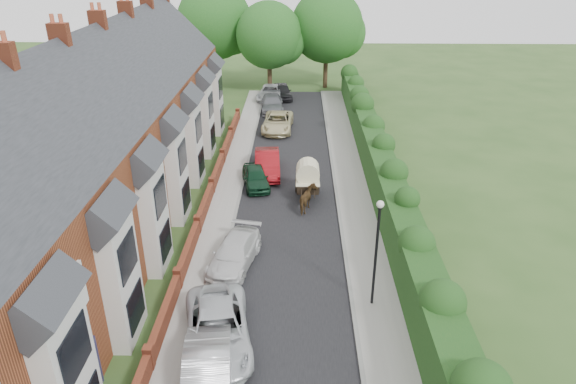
{
  "coord_description": "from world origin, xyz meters",
  "views": [
    {
      "loc": [
        0.1,
        -14.25,
        14.39
      ],
      "look_at": [
        -0.43,
        10.81,
        2.2
      ],
      "focal_mm": 32.0,
      "sensor_mm": 36.0,
      "label": 1
    }
  ],
  "objects_px": {
    "lamppost": "(377,241)",
    "horse_cart": "(308,176)",
    "car_white": "(234,253)",
    "car_black": "(282,91)",
    "car_silver_b": "(218,329)",
    "car_green": "(256,177)",
    "car_silver_a": "(207,378)",
    "car_red": "(267,163)",
    "car_grey": "(272,104)",
    "car_beige": "(278,122)",
    "horse": "(308,199)"
  },
  "relations": [
    {
      "from": "lamppost",
      "to": "car_white",
      "type": "distance_m",
      "value": 7.54
    },
    {
      "from": "car_red",
      "to": "car_black",
      "type": "height_order",
      "value": "car_red"
    },
    {
      "from": "car_silver_b",
      "to": "car_red",
      "type": "bearing_deg",
      "value": 76.22
    },
    {
      "from": "car_white",
      "to": "car_beige",
      "type": "height_order",
      "value": "car_beige"
    },
    {
      "from": "car_black",
      "to": "horse",
      "type": "distance_m",
      "value": 24.72
    },
    {
      "from": "horse",
      "to": "horse_cart",
      "type": "xyz_separation_m",
      "value": [
        -0.0,
        1.95,
        0.63
      ]
    },
    {
      "from": "lamppost",
      "to": "car_white",
      "type": "xyz_separation_m",
      "value": [
        -6.4,
        3.0,
        -2.63
      ]
    },
    {
      "from": "lamppost",
      "to": "car_silver_a",
      "type": "height_order",
      "value": "lamppost"
    },
    {
      "from": "car_silver_b",
      "to": "horse_cart",
      "type": "relative_size",
      "value": 1.61
    },
    {
      "from": "car_beige",
      "to": "car_black",
      "type": "distance_m",
      "value": 10.02
    },
    {
      "from": "car_black",
      "to": "horse_cart",
      "type": "distance_m",
      "value": 22.8
    },
    {
      "from": "car_red",
      "to": "car_beige",
      "type": "bearing_deg",
      "value": 83.81
    },
    {
      "from": "car_red",
      "to": "car_grey",
      "type": "height_order",
      "value": "car_red"
    },
    {
      "from": "car_green",
      "to": "car_red",
      "type": "xyz_separation_m",
      "value": [
        0.65,
        2.0,
        0.13
      ]
    },
    {
      "from": "car_black",
      "to": "car_green",
      "type": "bearing_deg",
      "value": -101.59
    },
    {
      "from": "car_black",
      "to": "horse_cart",
      "type": "bearing_deg",
      "value": -92.91
    },
    {
      "from": "car_silver_a",
      "to": "car_silver_b",
      "type": "height_order",
      "value": "car_silver_a"
    },
    {
      "from": "car_black",
      "to": "car_silver_b",
      "type": "bearing_deg",
      "value": -100.95
    },
    {
      "from": "car_white",
      "to": "car_green",
      "type": "height_order",
      "value": "car_white"
    },
    {
      "from": "car_silver_a",
      "to": "car_black",
      "type": "height_order",
      "value": "car_silver_a"
    },
    {
      "from": "lamppost",
      "to": "horse_cart",
      "type": "distance_m",
      "value": 11.24
    },
    {
      "from": "car_white",
      "to": "horse",
      "type": "distance_m",
      "value": 6.88
    },
    {
      "from": "lamppost",
      "to": "car_red",
      "type": "height_order",
      "value": "lamppost"
    },
    {
      "from": "car_red",
      "to": "car_beige",
      "type": "distance_m",
      "value": 9.21
    },
    {
      "from": "car_silver_b",
      "to": "car_grey",
      "type": "distance_m",
      "value": 31.61
    },
    {
      "from": "car_grey",
      "to": "lamppost",
      "type": "bearing_deg",
      "value": -83.02
    },
    {
      "from": "lamppost",
      "to": "horse_cart",
      "type": "height_order",
      "value": "lamppost"
    },
    {
      "from": "car_green",
      "to": "horse",
      "type": "xyz_separation_m",
      "value": [
        3.37,
        -3.4,
        0.11
      ]
    },
    {
      "from": "lamppost",
      "to": "car_green",
      "type": "bearing_deg",
      "value": 116.43
    },
    {
      "from": "car_red",
      "to": "car_beige",
      "type": "height_order",
      "value": "car_red"
    },
    {
      "from": "car_green",
      "to": "horse_cart",
      "type": "relative_size",
      "value": 1.14
    },
    {
      "from": "car_beige",
      "to": "lamppost",
      "type": "bearing_deg",
      "value": -74.83
    },
    {
      "from": "car_silver_b",
      "to": "horse",
      "type": "xyz_separation_m",
      "value": [
        3.71,
        11.4,
        0.01
      ]
    },
    {
      "from": "car_silver_a",
      "to": "car_grey",
      "type": "distance_m",
      "value": 34.12
    },
    {
      "from": "car_green",
      "to": "car_beige",
      "type": "xyz_separation_m",
      "value": [
        1.0,
        11.2,
        0.07
      ]
    },
    {
      "from": "car_grey",
      "to": "car_black",
      "type": "height_order",
      "value": "car_black"
    },
    {
      "from": "car_silver_b",
      "to": "horse",
      "type": "height_order",
      "value": "horse"
    },
    {
      "from": "lamppost",
      "to": "car_silver_a",
      "type": "bearing_deg",
      "value": -141.37
    },
    {
      "from": "car_white",
      "to": "car_red",
      "type": "bearing_deg",
      "value": 96.59
    },
    {
      "from": "lamppost",
      "to": "horse_cart",
      "type": "xyz_separation_m",
      "value": [
        -2.69,
        10.75,
        -1.91
      ]
    },
    {
      "from": "car_silver_b",
      "to": "car_green",
      "type": "bearing_deg",
      "value": 78.27
    },
    {
      "from": "lamppost",
      "to": "car_grey",
      "type": "xyz_separation_m",
      "value": [
        -5.8,
        29.0,
        -2.57
      ]
    },
    {
      "from": "car_silver_a",
      "to": "car_white",
      "type": "distance_m",
      "value": 8.12
    },
    {
      "from": "car_white",
      "to": "car_beige",
      "type": "relative_size",
      "value": 0.88
    },
    {
      "from": "lamppost",
      "to": "car_green",
      "type": "xyz_separation_m",
      "value": [
        -6.06,
        12.2,
        -2.64
      ]
    },
    {
      "from": "car_black",
      "to": "horse_cart",
      "type": "xyz_separation_m",
      "value": [
        2.31,
        -22.67,
        0.64
      ]
    },
    {
      "from": "car_silver_a",
      "to": "horse_cart",
      "type": "distance_m",
      "value": 16.3
    },
    {
      "from": "car_black",
      "to": "horse_cart",
      "type": "height_order",
      "value": "horse_cart"
    },
    {
      "from": "car_grey",
      "to": "car_black",
      "type": "distance_m",
      "value": 4.49
    },
    {
      "from": "car_grey",
      "to": "car_beige",
      "type": "bearing_deg",
      "value": -86.82
    }
  ]
}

